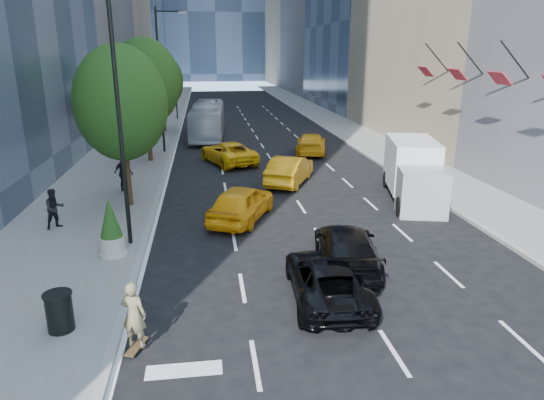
{
  "coord_description": "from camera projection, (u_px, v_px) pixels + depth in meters",
  "views": [
    {
      "loc": [
        -3.48,
        -13.97,
        7.24
      ],
      "look_at": [
        -0.96,
        4.16,
        1.6
      ],
      "focal_mm": 32.0,
      "sensor_mm": 36.0,
      "label": 1
    }
  ],
  "objects": [
    {
      "name": "taxi_b",
      "position": [
        290.0,
        170.0,
        27.47
      ],
      "size": [
        3.56,
        5.1,
        1.59
      ],
      "primitive_type": "imported",
      "rotation": [
        0.0,
        0.0,
        2.71
      ],
      "color": "#FF9D0D",
      "rests_on": "ground"
    },
    {
      "name": "taxi_d",
      "position": [
        311.0,
        144.0,
        35.55
      ],
      "size": [
        3.21,
        5.43,
        1.47
      ],
      "primitive_type": "imported",
      "rotation": [
        0.0,
        0.0,
        2.9
      ],
      "color": "#FFAF0D",
      "rests_on": "ground"
    },
    {
      "name": "ground",
      "position": [
        319.0,
        283.0,
        15.81
      ],
      "size": [
        160.0,
        160.0,
        0.0
      ],
      "primitive_type": "plane",
      "color": "black",
      "rests_on": "ground"
    },
    {
      "name": "trash_can",
      "position": [
        60.0,
        312.0,
        12.73
      ],
      "size": [
        0.68,
        0.68,
        1.02
      ],
      "primitive_type": "cylinder",
      "color": "black",
      "rests_on": "sidewalk_left"
    },
    {
      "name": "city_bus",
      "position": [
        208.0,
        120.0,
        41.92
      ],
      "size": [
        3.22,
        10.91,
        3.0
      ],
      "primitive_type": "imported",
      "rotation": [
        0.0,
        0.0,
        -0.07
      ],
      "color": "silver",
      "rests_on": "ground"
    },
    {
      "name": "sidewalk_left",
      "position": [
        143.0,
        135.0,
        43.0
      ],
      "size": [
        6.0,
        120.0,
        0.15
      ],
      "primitive_type": "cube",
      "color": "slate",
      "rests_on": "ground"
    },
    {
      "name": "facade_flags",
      "position": [
        480.0,
        72.0,
        24.85
      ],
      "size": [
        1.85,
        13.3,
        2.05
      ],
      "color": "black",
      "rests_on": "ground"
    },
    {
      "name": "taxi_a",
      "position": [
        242.0,
        203.0,
        21.47
      ],
      "size": [
        3.65,
        5.04,
        1.59
      ],
      "primitive_type": "imported",
      "rotation": [
        0.0,
        0.0,
        2.72
      ],
      "color": "#FFA80D",
      "rests_on": "ground"
    },
    {
      "name": "taxi_c",
      "position": [
        228.0,
        153.0,
        32.37
      ],
      "size": [
        4.11,
        5.8,
        1.47
      ],
      "primitive_type": "imported",
      "rotation": [
        0.0,
        0.0,
        3.5
      ],
      "color": "yellow",
      "rests_on": "ground"
    },
    {
      "name": "pedestrian_b",
      "position": [
        124.0,
        173.0,
        25.37
      ],
      "size": [
        1.21,
        0.93,
        1.91
      ],
      "primitive_type": "imported",
      "rotation": [
        0.0,
        0.0,
        2.67
      ],
      "color": "black",
      "rests_on": "sidewalk_left"
    },
    {
      "name": "pedestrian_a",
      "position": [
        55.0,
        209.0,
        20.05
      ],
      "size": [
        1.04,
        1.01,
        1.69
      ],
      "primitive_type": "imported",
      "rotation": [
        0.0,
        0.0,
        0.67
      ],
      "color": "black",
      "rests_on": "sidewalk_left"
    },
    {
      "name": "traffic_signal",
      "position": [
        175.0,
        80.0,
        51.59
      ],
      "size": [
        2.48,
        0.53,
        5.2
      ],
      "color": "black",
      "rests_on": "sidewalk_left"
    },
    {
      "name": "tree_mid",
      "position": [
        145.0,
        82.0,
        31.29
      ],
      "size": [
        4.5,
        4.5,
        7.99
      ],
      "color": "black",
      "rests_on": "sidewalk_left"
    },
    {
      "name": "skateboarder",
      "position": [
        134.0,
        319.0,
        12.0
      ],
      "size": [
        0.74,
        0.61,
        1.76
      ],
      "primitive_type": "imported",
      "rotation": [
        0.0,
        0.0,
        2.8
      ],
      "color": "#766949",
      "rests_on": "ground"
    },
    {
      "name": "black_sedan_lincoln",
      "position": [
        327.0,
        278.0,
        14.67
      ],
      "size": [
        2.45,
        4.83,
        1.31
      ],
      "primitive_type": "imported",
      "rotation": [
        0.0,
        0.0,
        3.08
      ],
      "color": "black",
      "rests_on": "ground"
    },
    {
      "name": "planter_shrub",
      "position": [
        111.0,
        229.0,
        17.31
      ],
      "size": [
        0.89,
        0.89,
        2.13
      ],
      "color": "beige",
      "rests_on": "sidewalk_left"
    },
    {
      "name": "tree_far",
      "position": [
        162.0,
        81.0,
        43.79
      ],
      "size": [
        3.9,
        3.9,
        6.92
      ],
      "color": "black",
      "rests_on": "sidewalk_left"
    },
    {
      "name": "sidewalk_right",
      "position": [
        350.0,
        131.0,
        45.5
      ],
      "size": [
        4.0,
        120.0,
        0.15
      ],
      "primitive_type": "cube",
      "color": "slate",
      "rests_on": "ground"
    },
    {
      "name": "black_sedan_mercedes",
      "position": [
        347.0,
        248.0,
        16.7
      ],
      "size": [
        2.9,
        5.31,
        1.46
      ],
      "primitive_type": "imported",
      "rotation": [
        0.0,
        0.0,
        2.96
      ],
      "color": "black",
      "rests_on": "ground"
    },
    {
      "name": "lamp_far",
      "position": [
        162.0,
        72.0,
        34.09
      ],
      "size": [
        2.13,
        0.22,
        10.0
      ],
      "color": "black",
      "rests_on": "sidewalk_left"
    },
    {
      "name": "box_truck",
      "position": [
        414.0,
        171.0,
        24.18
      ],
      "size": [
        3.58,
        6.49,
        2.94
      ],
      "rotation": [
        0.0,
        0.0,
        -0.24
      ],
      "color": "silver",
      "rests_on": "ground"
    },
    {
      "name": "lamp_near",
      "position": [
        122.0,
        93.0,
        17.06
      ],
      "size": [
        2.13,
        0.22,
        10.0
      ],
      "color": "black",
      "rests_on": "sidewalk_left"
    },
    {
      "name": "tree_near",
      "position": [
        121.0,
        103.0,
        21.92
      ],
      "size": [
        4.2,
        4.2,
        7.46
      ],
      "color": "black",
      "rests_on": "sidewalk_left"
    }
  ]
}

